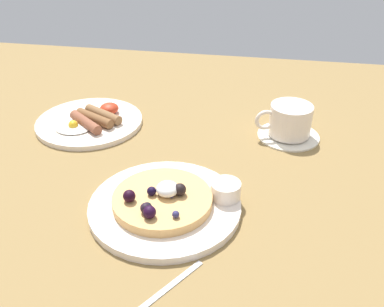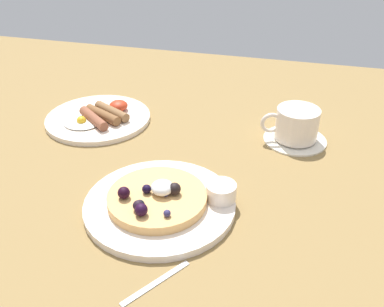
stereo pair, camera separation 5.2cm
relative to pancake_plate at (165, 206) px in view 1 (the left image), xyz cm
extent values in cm
cube|color=olive|center=(-3.84, 8.87, -2.13)|extent=(172.03, 133.06, 3.00)
cylinder|color=white|center=(0.00, 0.00, 0.00)|extent=(24.22, 24.22, 1.26)
cylinder|color=#E1A861|center=(-0.30, -0.27, 1.39)|extent=(15.80, 15.80, 1.53)
sphere|color=black|center=(-1.73, -4.60, 2.99)|extent=(1.66, 1.66, 1.66)
sphere|color=navy|center=(2.32, 0.37, 2.73)|extent=(1.15, 1.15, 1.15)
sphere|color=navy|center=(1.15, -0.36, 2.68)|extent=(1.03, 1.03, 1.03)
sphere|color=black|center=(-1.99, -0.27, 2.89)|extent=(1.46, 1.46, 1.46)
sphere|color=navy|center=(2.83, -4.87, 2.71)|extent=(1.10, 1.10, 1.10)
sphere|color=black|center=(-1.62, -4.31, 2.94)|extent=(1.56, 1.56, 1.56)
sphere|color=black|center=(-4.95, -2.38, 3.13)|extent=(1.94, 1.94, 1.94)
sphere|color=black|center=(-0.91, -5.53, 3.12)|extent=(1.93, 1.93, 1.93)
sphere|color=navy|center=(-0.39, 0.05, 2.83)|extent=(1.34, 1.34, 1.34)
sphere|color=black|center=(0.00, 0.65, 3.05)|extent=(1.78, 1.78, 1.78)
sphere|color=black|center=(2.35, 0.55, 3.16)|extent=(2.00, 2.00, 2.00)
ellipsoid|color=white|center=(0.42, 0.31, 3.22)|extent=(3.54, 3.54, 2.13)
cylinder|color=white|center=(9.28, 3.14, 2.02)|extent=(4.87, 4.87, 2.79)
cylinder|color=#63250D|center=(9.28, 3.14, 2.58)|extent=(3.99, 3.99, 0.33)
cylinder|color=white|center=(-22.76, 25.38, -0.09)|extent=(22.77, 22.77, 1.07)
cylinder|color=brown|center=(-19.84, 26.43, 1.48)|extent=(9.56, 6.44, 2.06)
cylinder|color=brown|center=(-21.03, 24.37, 1.48)|extent=(9.62, 6.27, 2.06)
cylinder|color=brown|center=(-22.22, 22.32, 1.48)|extent=(8.94, 7.64, 2.06)
ellipsoid|color=white|center=(-24.51, 21.17, 0.74)|extent=(7.76, 6.60, 0.60)
sphere|color=yellow|center=(-24.51, 21.17, 1.24)|extent=(2.00, 2.00, 2.00)
ellipsoid|color=#B5321A|center=(-19.51, 29.34, 1.57)|extent=(4.11, 4.11, 2.26)
cylinder|color=white|center=(19.74, 27.42, -0.27)|extent=(12.66, 12.66, 0.71)
cylinder|color=white|center=(19.74, 27.42, 3.25)|extent=(8.47, 8.47, 6.34)
torus|color=white|center=(14.75, 25.82, 3.57)|extent=(4.39, 2.09, 4.35)
cylinder|color=brown|center=(19.74, 27.42, 5.28)|extent=(7.20, 7.20, 0.51)
cube|color=silver|center=(4.40, -14.87, -0.48)|extent=(6.74, 9.45, 0.30)
camera|label=1|loc=(13.57, -51.70, 42.97)|focal=39.90mm
camera|label=2|loc=(18.64, -50.58, 42.97)|focal=39.90mm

